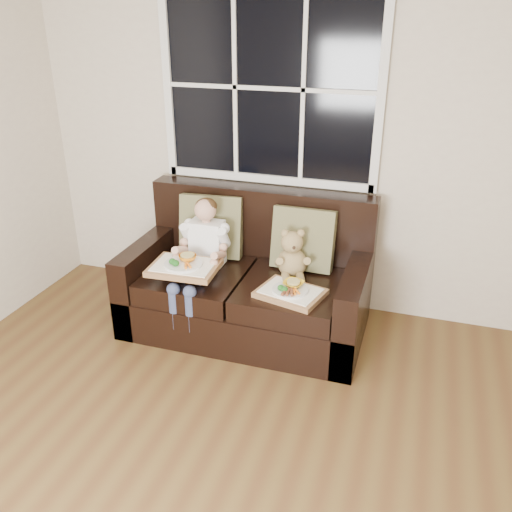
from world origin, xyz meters
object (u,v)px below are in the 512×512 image
(child, at_px, (202,248))
(tray_left, at_px, (184,266))
(tray_right, at_px, (291,291))
(loveseat, at_px, (249,286))
(teddy_bear, at_px, (292,257))

(child, bearing_deg, tray_left, -100.26)
(tray_left, bearing_deg, tray_right, 0.40)
(tray_left, height_order, tray_right, tray_left)
(child, bearing_deg, loveseat, 20.24)
(loveseat, xyz_separation_m, teddy_bear, (0.31, -0.01, 0.28))
(child, height_order, tray_right, child)
(child, relative_size, tray_right, 1.64)
(loveseat, bearing_deg, teddy_bear, -0.92)
(loveseat, relative_size, child, 2.18)
(teddy_bear, bearing_deg, loveseat, 160.04)
(teddy_bear, xyz_separation_m, tray_right, (0.07, -0.28, -0.11))
(teddy_bear, distance_m, tray_right, 0.31)
(tray_right, bearing_deg, tray_left, -162.35)
(loveseat, height_order, tray_left, loveseat)
(loveseat, relative_size, teddy_bear, 4.69)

